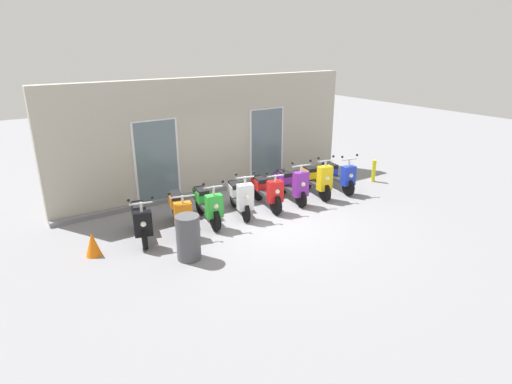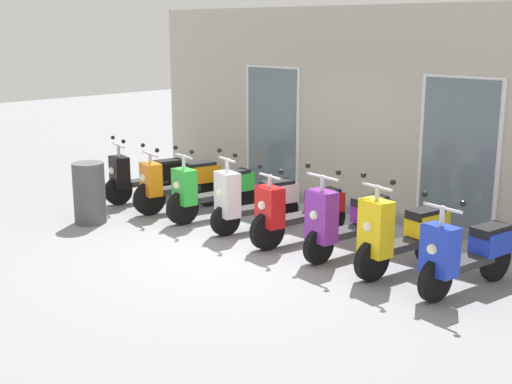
% 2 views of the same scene
% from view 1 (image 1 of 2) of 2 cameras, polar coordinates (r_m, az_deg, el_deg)
% --- Properties ---
extents(ground_plane, '(40.00, 40.00, 0.00)m').
position_cam_1_polar(ground_plane, '(10.54, 2.03, -3.85)').
color(ground_plane, gray).
extents(storefront_facade, '(9.31, 0.50, 3.30)m').
position_cam_1_polar(storefront_facade, '(12.41, -5.85, 7.42)').
color(storefront_facade, '#B2AD9E').
rests_on(storefront_facade, ground_plane).
extents(scooter_black, '(0.70, 1.55, 1.16)m').
position_cam_1_polar(scooter_black, '(9.78, -15.31, -3.65)').
color(scooter_black, black).
rests_on(scooter_black, ground_plane).
extents(scooter_orange, '(0.74, 1.59, 1.13)m').
position_cam_1_polar(scooter_orange, '(10.02, -10.32, -2.45)').
color(scooter_orange, black).
rests_on(scooter_orange, ground_plane).
extents(scooter_green, '(0.61, 1.64, 1.20)m').
position_cam_1_polar(scooter_green, '(10.37, -6.61, -1.65)').
color(scooter_green, black).
rests_on(scooter_green, ground_plane).
extents(scooter_white, '(0.69, 1.47, 1.26)m').
position_cam_1_polar(scooter_white, '(10.76, -2.19, -0.55)').
color(scooter_white, black).
rests_on(scooter_white, ground_plane).
extents(scooter_red, '(0.63, 1.65, 1.15)m').
position_cam_1_polar(scooter_red, '(11.24, 1.43, 0.17)').
color(scooter_red, black).
rests_on(scooter_red, ground_plane).
extents(scooter_purple, '(0.63, 1.53, 1.27)m').
position_cam_1_polar(scooter_purple, '(11.68, 4.88, 1.13)').
color(scooter_purple, black).
rests_on(scooter_purple, ground_plane).
extents(scooter_yellow, '(0.64, 1.54, 1.28)m').
position_cam_1_polar(scooter_yellow, '(12.19, 8.15, 1.79)').
color(scooter_yellow, black).
rests_on(scooter_yellow, ground_plane).
extents(scooter_blue, '(0.64, 1.59, 1.20)m').
position_cam_1_polar(scooter_blue, '(12.78, 11.04, 2.29)').
color(scooter_blue, black).
rests_on(scooter_blue, ground_plane).
extents(curb_bollard, '(0.12, 0.12, 0.70)m').
position_cam_1_polar(curb_bollard, '(13.86, 15.64, 2.78)').
color(curb_bollard, yellow).
rests_on(curb_bollard, ground_plane).
extents(trash_bin, '(0.49, 0.49, 0.95)m').
position_cam_1_polar(trash_bin, '(8.67, -9.15, -6.10)').
color(trash_bin, '#4C4C51').
rests_on(trash_bin, ground_plane).
extents(traffic_cone, '(0.32, 0.32, 0.52)m').
position_cam_1_polar(traffic_cone, '(9.40, -21.23, -6.59)').
color(traffic_cone, orange).
rests_on(traffic_cone, ground_plane).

